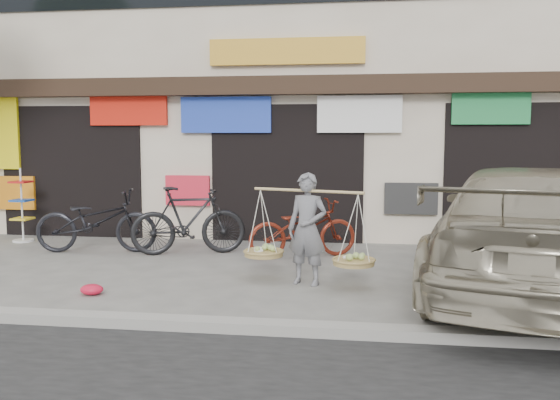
# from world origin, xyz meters

# --- Properties ---
(ground) EXTENTS (70.00, 70.00, 0.00)m
(ground) POSITION_xyz_m (0.00, 0.00, 0.00)
(ground) COLOR slate
(ground) RESTS_ON ground
(kerb) EXTENTS (70.00, 0.25, 0.12)m
(kerb) POSITION_xyz_m (0.00, -2.00, 0.06)
(kerb) COLOR gray
(kerb) RESTS_ON ground
(shophouse_block) EXTENTS (14.00, 6.32, 7.00)m
(shophouse_block) POSITION_xyz_m (-0.00, 6.42, 3.45)
(shophouse_block) COLOR beige
(shophouse_block) RESTS_ON ground
(street_vendor) EXTENTS (1.87, 0.98, 1.58)m
(street_vendor) POSITION_xyz_m (0.73, 0.13, 0.72)
(street_vendor) COLOR slate
(street_vendor) RESTS_ON ground
(bike_0) EXTENTS (2.25, 1.10, 1.13)m
(bike_0) POSITION_xyz_m (-3.25, 1.92, 0.57)
(bike_0) COLOR black
(bike_0) RESTS_ON ground
(bike_1) EXTENTS (2.09, 1.18, 1.21)m
(bike_1) POSITION_xyz_m (-1.55, 1.96, 0.60)
(bike_1) COLOR black
(bike_1) RESTS_ON ground
(bike_2) EXTENTS (2.02, 1.37, 1.00)m
(bike_2) POSITION_xyz_m (0.48, 1.97, 0.50)
(bike_2) COLOR maroon
(bike_2) RESTS_ON ground
(suv) EXTENTS (3.82, 6.26, 1.70)m
(suv) POSITION_xyz_m (3.72, 0.07, 0.85)
(suv) COLOR #A89F87
(suv) RESTS_ON ground
(display_rack) EXTENTS (0.40, 0.40, 1.46)m
(display_rack) POSITION_xyz_m (-5.18, 2.74, 0.59)
(display_rack) COLOR silver
(display_rack) RESTS_ON ground
(red_bag) EXTENTS (0.31, 0.25, 0.14)m
(red_bag) POSITION_xyz_m (-2.03, -0.83, 0.07)
(red_bag) COLOR red
(red_bag) RESTS_ON ground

